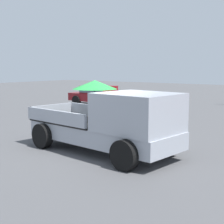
# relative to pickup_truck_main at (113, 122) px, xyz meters

# --- Properties ---
(ground_plane) EXTENTS (80.00, 80.00, 0.00)m
(ground_plane) POSITION_rel_pickup_truck_main_xyz_m (-0.46, 0.04, -0.98)
(ground_plane) COLOR #4C4C4F
(pickup_truck_main) EXTENTS (5.22, 2.70, 2.20)m
(pickup_truck_main) POSITION_rel_pickup_truck_main_xyz_m (0.00, 0.00, 0.00)
(pickup_truck_main) COLOR black
(pickup_truck_main) RESTS_ON ground
(parked_sedan_near) EXTENTS (4.35, 2.08, 1.33)m
(parked_sedan_near) POSITION_rel_pickup_truck_main_xyz_m (-8.31, 9.73, -0.24)
(parked_sedan_near) COLOR black
(parked_sedan_near) RESTS_ON ground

